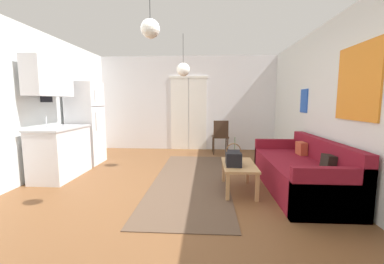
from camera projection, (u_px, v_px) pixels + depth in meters
The scene contains 13 objects.
ground_plane at pixel (168, 200), 3.54m from camera, with size 5.52×7.82×0.10m, color brown.
wall_back at pixel (188, 104), 6.99m from camera, with size 5.12×0.13×2.64m.
wall_right at pixel (355, 105), 3.22m from camera, with size 0.12×7.42×2.64m.
area_rug at pixel (191, 179), 4.31m from camera, with size 1.27×3.57×0.01m, color brown.
couch at pixel (302, 173), 3.78m from camera, with size 0.90×2.16×0.79m.
coffee_table at pixel (239, 168), 3.74m from camera, with size 0.48×0.88×0.42m.
bamboo_vase at pixel (234, 156), 3.91m from camera, with size 0.07×0.07×0.39m.
handbag at pixel (233, 158), 3.64m from camera, with size 0.23×0.34×0.33m.
refrigerator at pixel (86, 123), 5.37m from camera, with size 0.63×0.66×1.78m.
kitchen_counter at pixel (58, 133), 4.39m from camera, with size 0.61×1.13×2.11m.
accent_chair at pixel (220, 135), 6.37m from camera, with size 0.44×0.42×0.89m.
pendant_lamp_near at pixel (150, 29), 2.67m from camera, with size 0.21×0.21×0.58m.
pendant_lamp_far at pixel (183, 70), 4.68m from camera, with size 0.25×0.25×0.79m.
Camera 1 is at (0.56, -3.36, 1.37)m, focal length 22.89 mm.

